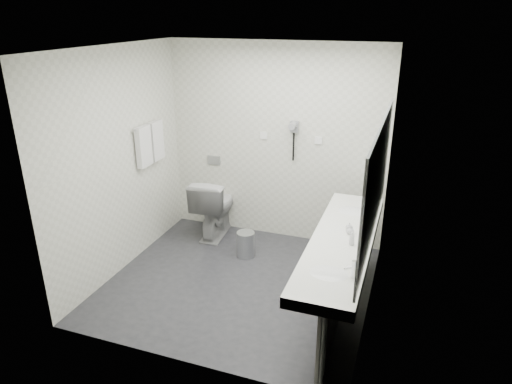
% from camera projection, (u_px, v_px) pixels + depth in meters
% --- Properties ---
extents(floor, '(2.80, 2.80, 0.00)m').
position_uv_depth(floor, '(239.00, 283.00, 5.11)').
color(floor, '#2A2A2F').
rests_on(floor, ground).
extents(ceiling, '(2.80, 2.80, 0.00)m').
position_uv_depth(ceiling, '(235.00, 48.00, 4.18)').
color(ceiling, white).
rests_on(ceiling, wall_back).
extents(wall_back, '(2.80, 0.00, 2.80)m').
position_uv_depth(wall_back, '(275.00, 144.00, 5.78)').
color(wall_back, silver).
rests_on(wall_back, floor).
extents(wall_front, '(2.80, 0.00, 2.80)m').
position_uv_depth(wall_front, '(174.00, 231.00, 3.51)').
color(wall_front, silver).
rests_on(wall_front, floor).
extents(wall_left, '(0.00, 2.60, 2.60)m').
position_uv_depth(wall_left, '(119.00, 163.00, 5.08)').
color(wall_left, silver).
rests_on(wall_left, floor).
extents(wall_right, '(0.00, 2.60, 2.60)m').
position_uv_depth(wall_right, '(379.00, 194.00, 4.21)').
color(wall_right, silver).
rests_on(wall_right, floor).
extents(vanity_counter, '(0.55, 2.20, 0.10)m').
position_uv_depth(vanity_counter, '(342.00, 243.00, 4.29)').
color(vanity_counter, white).
rests_on(vanity_counter, floor).
extents(vanity_panel, '(0.03, 2.15, 0.75)m').
position_uv_depth(vanity_panel, '(341.00, 282.00, 4.44)').
color(vanity_panel, gray).
rests_on(vanity_panel, floor).
extents(vanity_post_near, '(0.06, 0.06, 0.75)m').
position_uv_depth(vanity_post_near, '(322.00, 354.00, 3.51)').
color(vanity_post_near, silver).
rests_on(vanity_post_near, floor).
extents(vanity_post_far, '(0.06, 0.06, 0.75)m').
position_uv_depth(vanity_post_far, '(359.00, 236.00, 5.34)').
color(vanity_post_far, silver).
rests_on(vanity_post_far, floor).
extents(mirror, '(0.02, 2.20, 1.05)m').
position_uv_depth(mirror, '(377.00, 181.00, 3.97)').
color(mirror, '#B2BCC6').
rests_on(mirror, wall_right).
extents(basin_near, '(0.40, 0.31, 0.05)m').
position_uv_depth(basin_near, '(329.00, 275.00, 3.70)').
color(basin_near, white).
rests_on(basin_near, vanity_counter).
extents(basin_far, '(0.40, 0.31, 0.05)m').
position_uv_depth(basin_far, '(353.00, 212.00, 4.84)').
color(basin_far, white).
rests_on(basin_far, vanity_counter).
extents(faucet_near, '(0.04, 0.04, 0.15)m').
position_uv_depth(faucet_near, '(354.00, 269.00, 3.61)').
color(faucet_near, silver).
rests_on(faucet_near, vanity_counter).
extents(faucet_far, '(0.04, 0.04, 0.15)m').
position_uv_depth(faucet_far, '(372.00, 207.00, 4.75)').
color(faucet_far, silver).
rests_on(faucet_far, vanity_counter).
extents(soap_bottle_a, '(0.07, 0.07, 0.11)m').
position_uv_depth(soap_bottle_a, '(349.00, 228.00, 4.35)').
color(soap_bottle_a, beige).
rests_on(soap_bottle_a, vanity_counter).
extents(soap_bottle_b, '(0.10, 0.10, 0.09)m').
position_uv_depth(soap_bottle_b, '(350.00, 230.00, 4.33)').
color(soap_bottle_b, beige).
rests_on(soap_bottle_b, vanity_counter).
extents(soap_bottle_c, '(0.06, 0.06, 0.13)m').
position_uv_depth(soap_bottle_c, '(352.00, 238.00, 4.12)').
color(soap_bottle_c, beige).
rests_on(soap_bottle_c, vanity_counter).
extents(glass_left, '(0.08, 0.08, 0.12)m').
position_uv_depth(glass_left, '(368.00, 227.00, 4.35)').
color(glass_left, silver).
rests_on(glass_left, vanity_counter).
extents(glass_right, '(0.07, 0.07, 0.12)m').
position_uv_depth(glass_right, '(372.00, 218.00, 4.54)').
color(glass_right, silver).
rests_on(glass_right, vanity_counter).
extents(toilet, '(0.52, 0.84, 0.81)m').
position_uv_depth(toilet, '(214.00, 206.00, 6.08)').
color(toilet, white).
rests_on(toilet, floor).
extents(flush_plate, '(0.18, 0.02, 0.12)m').
position_uv_depth(flush_plate, '(214.00, 160.00, 6.14)').
color(flush_plate, '#B2B5BA').
rests_on(flush_plate, wall_back).
extents(pedal_bin, '(0.28, 0.28, 0.30)m').
position_uv_depth(pedal_bin, '(246.00, 245.00, 5.61)').
color(pedal_bin, '#B2B5BA').
rests_on(pedal_bin, floor).
extents(bin_lid, '(0.22, 0.22, 0.02)m').
position_uv_depth(bin_lid, '(246.00, 233.00, 5.55)').
color(bin_lid, '#B2B5BA').
rests_on(bin_lid, pedal_bin).
extents(towel_rail, '(0.02, 0.62, 0.02)m').
position_uv_depth(towel_rail, '(148.00, 125.00, 5.43)').
color(towel_rail, silver).
rests_on(towel_rail, wall_left).
extents(towel_near, '(0.07, 0.24, 0.48)m').
position_uv_depth(towel_near, '(144.00, 147.00, 5.39)').
color(towel_near, white).
rests_on(towel_near, towel_rail).
extents(towel_far, '(0.07, 0.24, 0.48)m').
position_uv_depth(towel_far, '(156.00, 141.00, 5.63)').
color(towel_far, white).
rests_on(towel_far, towel_rail).
extents(dryer_cradle, '(0.10, 0.04, 0.14)m').
position_uv_depth(dryer_cradle, '(294.00, 127.00, 5.59)').
color(dryer_cradle, gray).
rests_on(dryer_cradle, wall_back).
extents(dryer_barrel, '(0.08, 0.14, 0.08)m').
position_uv_depth(dryer_barrel, '(293.00, 125.00, 5.52)').
color(dryer_barrel, gray).
rests_on(dryer_barrel, dryer_cradle).
extents(dryer_cord, '(0.02, 0.02, 0.35)m').
position_uv_depth(dryer_cord, '(293.00, 147.00, 5.67)').
color(dryer_cord, black).
rests_on(dryer_cord, dryer_cradle).
extents(switch_plate_a, '(0.09, 0.02, 0.09)m').
position_uv_depth(switch_plate_a, '(264.00, 136.00, 5.78)').
color(switch_plate_a, white).
rests_on(switch_plate_a, wall_back).
extents(switch_plate_b, '(0.09, 0.02, 0.09)m').
position_uv_depth(switch_plate_b, '(318.00, 140.00, 5.57)').
color(switch_plate_b, white).
rests_on(switch_plate_b, wall_back).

